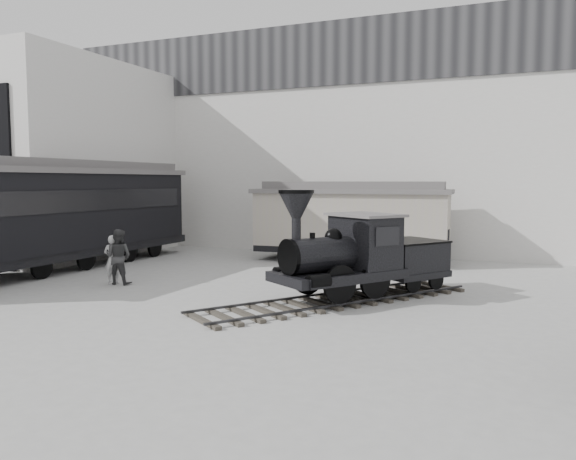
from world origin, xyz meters
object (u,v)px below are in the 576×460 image
at_px(visitor_a, 113,259).
at_px(passenger_coach, 51,214).
at_px(visitor_b, 118,257).
at_px(locomotive, 356,260).
at_px(boxcar, 351,220).

bearing_deg(visitor_a, passenger_coach, -35.35).
xyz_separation_m(passenger_coach, visitor_b, (4.36, -1.44, -1.27)).
xyz_separation_m(locomotive, passenger_coach, (-12.50, 0.77, 1.04)).
xyz_separation_m(locomotive, visitor_a, (-8.43, -0.61, -0.34)).
distance_m(boxcar, visitor_a, 10.26).
xyz_separation_m(locomotive, boxcar, (-2.34, 7.59, 0.65)).
bearing_deg(locomotive, boxcar, 142.26).
xyz_separation_m(boxcar, passenger_coach, (-10.16, -6.81, 0.39)).
distance_m(locomotive, visitor_a, 8.46).
bearing_deg(visitor_a, visitor_b, 152.11).
xyz_separation_m(boxcar, visitor_a, (-6.09, -8.19, -0.99)).
relative_size(visitor_a, visitor_b, 0.89).
height_order(passenger_coach, visitor_a, passenger_coach).
height_order(locomotive, visitor_a, locomotive).
relative_size(locomotive, visitor_b, 4.51).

